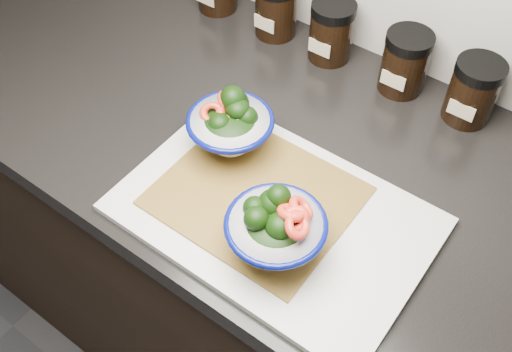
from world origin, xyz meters
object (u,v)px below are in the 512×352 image
Objects in this scene: cutting_board at (274,214)px; spice_jar_d at (405,62)px; spice_jar_c at (331,31)px; bowl_right at (276,229)px; spice_jar_b at (276,8)px; spice_jar_e at (473,91)px; bowl_left at (231,126)px.

cutting_board is 3.98× the size of spice_jar_d.
spice_jar_c is 1.00× the size of spice_jar_d.
bowl_right reaches higher than cutting_board.
spice_jar_b reaches higher than cutting_board.
spice_jar_c is (0.12, 0.00, 0.00)m from spice_jar_b.
spice_jar_b is 0.12m from spice_jar_c.
spice_jar_e reaches higher than cutting_board.
spice_jar_b and spice_jar_c have the same top height.
cutting_board is at bearing 125.99° from bowl_right.
bowl_right reaches higher than spice_jar_c.
cutting_board is 0.40m from spice_jar_e.
spice_jar_b is at bearing 124.88° from cutting_board.
bowl_left reaches higher than cutting_board.
bowl_left is 1.22× the size of spice_jar_d.
bowl_right is 1.24× the size of spice_jar_d.
spice_jar_b is at bearing 180.00° from spice_jar_e.
bowl_right is 1.24× the size of spice_jar_e.
bowl_right is 1.24× the size of spice_jar_c.
spice_jar_b and spice_jar_d have the same top height.
spice_jar_c is at bearing 0.00° from spice_jar_b.
bowl_right is 0.43m from spice_jar_e.
spice_jar_e is at bearing 48.30° from bowl_left.
spice_jar_b is at bearing 180.00° from spice_jar_d.
spice_jar_b and spice_jar_e have the same top height.
bowl_right is (0.17, -0.12, 0.00)m from bowl_left.
bowl_left is at bearing -131.70° from spice_jar_e.
spice_jar_c and spice_jar_e have the same top height.
bowl_left is (-0.13, 0.07, 0.05)m from cutting_board.
cutting_board is at bearing -70.02° from spice_jar_c.
bowl_left is 0.33m from spice_jar_b.
bowl_right is 0.52m from spice_jar_b.
bowl_left is 0.98× the size of bowl_right.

